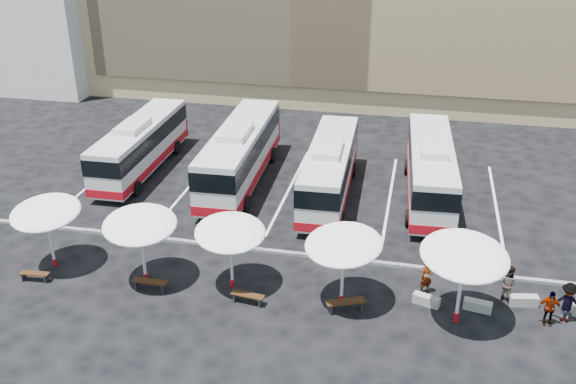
% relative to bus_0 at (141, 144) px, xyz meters
% --- Properties ---
extents(ground, '(120.00, 120.00, 0.00)m').
position_rel_bus_0_xyz_m(ground, '(9.77, -8.81, -1.77)').
color(ground, black).
rests_on(ground, ground).
extents(curb_divider, '(34.00, 0.25, 0.15)m').
position_rel_bus_0_xyz_m(curb_divider, '(9.77, -8.31, -1.69)').
color(curb_divider, black).
rests_on(curb_divider, ground).
extents(bay_lines, '(24.15, 12.00, 0.01)m').
position_rel_bus_0_xyz_m(bay_lines, '(9.77, -0.81, -1.76)').
color(bay_lines, white).
rests_on(bay_lines, ground).
extents(bus_0, '(2.69, 10.94, 3.46)m').
position_rel_bus_0_xyz_m(bus_0, '(0.00, 0.00, 0.00)').
color(bus_0, silver).
rests_on(bus_0, ground).
extents(bus_1, '(3.11, 12.09, 3.81)m').
position_rel_bus_0_xyz_m(bus_1, '(6.65, -0.39, 0.18)').
color(bus_1, silver).
rests_on(bus_1, ground).
extents(bus_2, '(2.84, 11.07, 3.49)m').
position_rel_bus_0_xyz_m(bus_2, '(12.25, -1.32, 0.02)').
color(bus_2, silver).
rests_on(bus_2, ground).
extents(bus_3, '(3.10, 11.45, 3.60)m').
position_rel_bus_0_xyz_m(bus_3, '(17.93, -0.20, 0.07)').
color(bus_3, silver).
rests_on(bus_3, ground).
extents(sunshade_0, '(3.55, 3.58, 3.36)m').
position_rel_bus_0_xyz_m(sunshade_0, '(0.62, -11.69, 1.09)').
color(sunshade_0, silver).
rests_on(sunshade_0, ground).
extents(sunshade_1, '(4.28, 4.30, 3.45)m').
position_rel_bus_0_xyz_m(sunshade_1, '(5.41, -12.00, 1.16)').
color(sunshade_1, silver).
rests_on(sunshade_1, ground).
extents(sunshade_2, '(4.17, 4.19, 3.28)m').
position_rel_bus_0_xyz_m(sunshade_2, '(9.44, -11.59, 1.02)').
color(sunshade_2, silver).
rests_on(sunshade_2, ground).
extents(sunshade_3, '(4.34, 4.36, 3.44)m').
position_rel_bus_0_xyz_m(sunshade_3, '(14.45, -11.83, 1.16)').
color(sunshade_3, silver).
rests_on(sunshade_3, ground).
extents(sunshade_4, '(4.40, 4.44, 3.72)m').
position_rel_bus_0_xyz_m(sunshade_4, '(19.31, -12.09, 1.40)').
color(sunshade_4, silver).
rests_on(sunshade_4, ground).
extents(wood_bench_0, '(1.40, 0.47, 0.42)m').
position_rel_bus_0_xyz_m(wood_bench_0, '(0.42, -13.06, -1.44)').
color(wood_bench_0, black).
rests_on(wood_bench_0, ground).
extents(wood_bench_1, '(1.56, 0.42, 0.48)m').
position_rel_bus_0_xyz_m(wood_bench_1, '(5.91, -12.63, -1.40)').
color(wood_bench_1, black).
rests_on(wood_bench_1, ground).
extents(wood_bench_2, '(1.51, 0.57, 0.45)m').
position_rel_bus_0_xyz_m(wood_bench_2, '(10.48, -12.70, -1.42)').
color(wood_bench_2, black).
rests_on(wood_bench_2, ground).
extents(wood_bench_3, '(1.71, 1.08, 0.51)m').
position_rel_bus_0_xyz_m(wood_bench_3, '(14.70, -12.38, -1.37)').
color(wood_bench_3, black).
rests_on(wood_bench_3, ground).
extents(conc_bench_0, '(1.23, 0.73, 0.44)m').
position_rel_bus_0_xyz_m(conc_bench_0, '(18.07, -11.15, -1.55)').
color(conc_bench_0, gray).
rests_on(conc_bench_0, ground).
extents(conc_bench_1, '(1.24, 0.61, 0.44)m').
position_rel_bus_0_xyz_m(conc_bench_1, '(20.22, -11.11, -1.54)').
color(conc_bench_1, gray).
rests_on(conc_bench_1, ground).
extents(conc_bench_2, '(1.26, 0.60, 0.45)m').
position_rel_bus_0_xyz_m(conc_bench_2, '(22.19, -10.31, -1.54)').
color(conc_bench_2, gray).
rests_on(conc_bench_2, ground).
extents(passenger_0, '(0.72, 0.64, 1.65)m').
position_rel_bus_0_xyz_m(passenger_0, '(18.00, -10.26, -0.94)').
color(passenger_0, black).
rests_on(passenger_0, ground).
extents(passenger_1, '(1.05, 1.03, 1.71)m').
position_rel_bus_0_xyz_m(passenger_1, '(21.50, -10.06, -0.91)').
color(passenger_1, black).
rests_on(passenger_1, ground).
extents(passenger_2, '(0.94, 0.39, 1.59)m').
position_rel_bus_0_xyz_m(passenger_2, '(22.98, -11.51, -0.97)').
color(passenger_2, black).
rests_on(passenger_2, ground).
extents(passenger_3, '(1.28, 0.90, 1.81)m').
position_rel_bus_0_xyz_m(passenger_3, '(23.74, -11.10, -0.86)').
color(passenger_3, black).
rests_on(passenger_3, ground).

